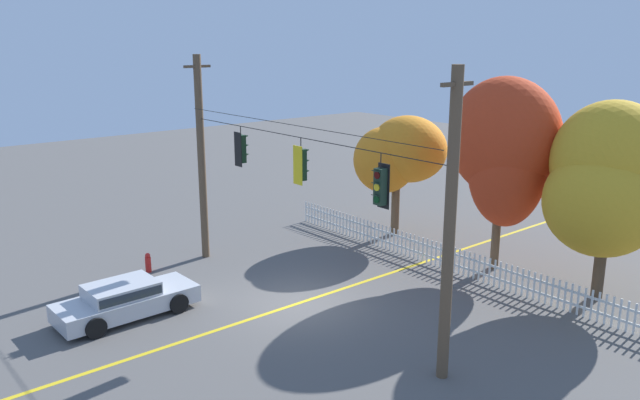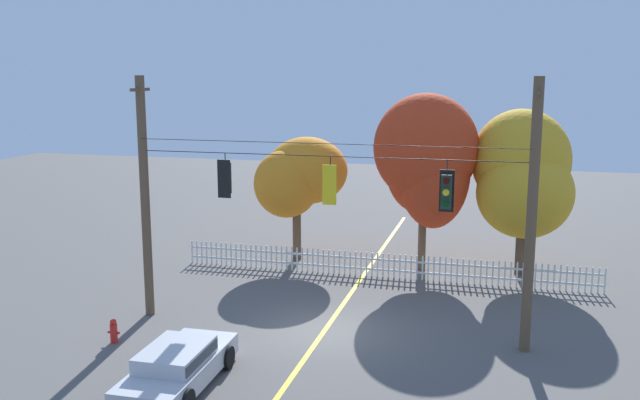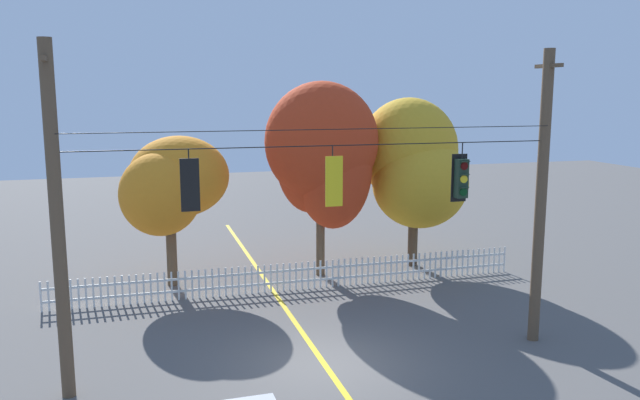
{
  "view_description": "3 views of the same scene",
  "coord_description": "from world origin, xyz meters",
  "views": [
    {
      "loc": [
        15.51,
        -11.98,
        8.57
      ],
      "look_at": [
        0.29,
        0.68,
        3.5
      ],
      "focal_mm": 35.64,
      "sensor_mm": 36.0,
      "label": 1
    },
    {
      "loc": [
        5.24,
        -20.27,
        8.1
      ],
      "look_at": [
        -0.25,
        0.43,
        4.14
      ],
      "focal_mm": 39.14,
      "sensor_mm": 36.0,
      "label": 2
    },
    {
      "loc": [
        -4.34,
        -14.65,
        6.84
      ],
      "look_at": [
        0.08,
        0.71,
        4.14
      ],
      "focal_mm": 35.79,
      "sensor_mm": 36.0,
      "label": 3
    }
  ],
  "objects": [
    {
      "name": "fire_hydrant",
      "position": [
        -5.92,
        -2.55,
        0.37
      ],
      "size": [
        0.38,
        0.22,
        0.75
      ],
      "color": "red",
      "rests_on": "ground"
    },
    {
      "name": "lane_centerline_stripe",
      "position": [
        0.0,
        0.0,
        0.0
      ],
      "size": [
        0.16,
        36.0,
        0.01
      ],
      "primitive_type": "cube",
      "color": "gold",
      "rests_on": "ground"
    },
    {
      "name": "traffic_signal_eastbound_side",
      "position": [
        0.19,
        -0.01,
        4.73
      ],
      "size": [
        0.43,
        0.38,
        1.47
      ],
      "color": "black"
    },
    {
      "name": "signal_support_span",
      "position": [
        0.0,
        -0.0,
        4.05
      ],
      "size": [
        12.48,
        1.1,
        7.98
      ],
      "color": "brown",
      "rests_on": "ground"
    },
    {
      "name": "autumn_oak_far_east",
      "position": [
        6.01,
        8.02,
        4.05
      ],
      "size": [
        4.0,
        4.39,
        6.65
      ],
      "color": "#473828",
      "rests_on": "ground"
    },
    {
      "name": "ground",
      "position": [
        0.0,
        0.0,
        0.0
      ],
      "size": [
        80.0,
        80.0,
        0.0
      ],
      "primitive_type": "plane",
      "color": "#565451"
    },
    {
      "name": "autumn_maple_mid",
      "position": [
        2.22,
        7.79,
        4.67
      ],
      "size": [
        4.23,
        3.58,
        7.26
      ],
      "color": "brown",
      "rests_on": "ground"
    },
    {
      "name": "autumn_maple_near_fence",
      "position": [
        -3.23,
        8.06,
        3.67
      ],
      "size": [
        3.87,
        3.6,
        5.34
      ],
      "color": "brown",
      "rests_on": "ground"
    },
    {
      "name": "white_picket_fence",
      "position": [
        0.8,
        6.28,
        0.5
      ],
      "size": [
        16.59,
        0.06,
        0.99
      ],
      "color": "silver",
      "rests_on": "ground"
    },
    {
      "name": "traffic_signal_westbound_side",
      "position": [
        -3.23,
        -0.01,
        4.77
      ],
      "size": [
        0.43,
        0.38,
        1.41
      ],
      "color": "black"
    },
    {
      "name": "traffic_signal_northbound_secondary",
      "position": [
        3.67,
        0.01,
        4.65
      ],
      "size": [
        0.43,
        0.38,
        1.55
      ],
      "color": "black"
    },
    {
      "name": "parked_car",
      "position": [
        -2.68,
        -4.83,
        0.6
      ],
      "size": [
        1.92,
        4.4,
        1.15
      ],
      "color": "#B7BABF",
      "rests_on": "ground"
    }
  ]
}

